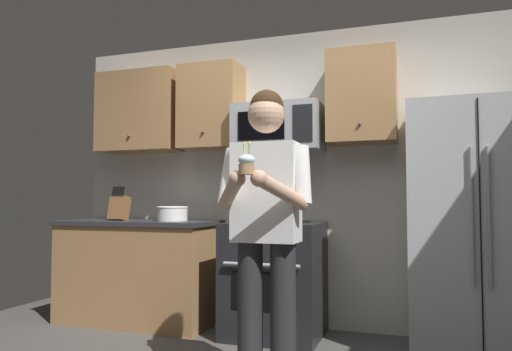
{
  "coord_description": "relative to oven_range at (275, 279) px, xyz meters",
  "views": [
    {
      "loc": [
        0.97,
        -2.41,
        1.1
      ],
      "look_at": [
        0.06,
        0.26,
        1.25
      ],
      "focal_mm": 33.46,
      "sensor_mm": 36.0,
      "label": 1
    }
  ],
  "objects": [
    {
      "name": "cabinet_row_upper",
      "position": [
        -0.57,
        0.17,
        1.49
      ],
      "size": [
        2.78,
        0.36,
        0.76
      ],
      "color": "#9E7247"
    },
    {
      "name": "cupcake",
      "position": [
        0.28,
        -1.44,
        0.83
      ],
      "size": [
        0.09,
        0.09,
        0.17
      ],
      "color": "#A87F56"
    },
    {
      "name": "knife_block",
      "position": [
        -1.48,
        -0.03,
        0.58
      ],
      "size": [
        0.16,
        0.15,
        0.32
      ],
      "color": "brown",
      "rests_on": "counter_left"
    },
    {
      "name": "counter_left",
      "position": [
        -1.3,
        0.02,
        0.0
      ],
      "size": [
        1.44,
        0.66,
        0.92
      ],
      "color": "#9E7247",
      "rests_on": "ground"
    },
    {
      "name": "microwave",
      "position": [
        0.0,
        0.12,
        1.26
      ],
      "size": [
        0.74,
        0.41,
        0.4
      ],
      "color": "#9EA0A5"
    },
    {
      "name": "bowl_large_white",
      "position": [
        -0.95,
        0.01,
        0.53
      ],
      "size": [
        0.28,
        0.28,
        0.13
      ],
      "color": "white",
      "rests_on": "counter_left"
    },
    {
      "name": "refrigerator",
      "position": [
        1.5,
        -0.04,
        0.44
      ],
      "size": [
        0.9,
        0.75,
        1.8
      ],
      "color": "#B7BABF",
      "rests_on": "ground"
    },
    {
      "name": "wall_back",
      "position": [
        0.15,
        0.39,
        0.84
      ],
      "size": [
        4.4,
        0.1,
        2.6
      ],
      "primitive_type": "cube",
      "color": "beige",
      "rests_on": "ground"
    },
    {
      "name": "oven_range",
      "position": [
        0.0,
        0.0,
        0.0
      ],
      "size": [
        0.76,
        0.7,
        0.93
      ],
      "color": "black",
      "rests_on": "ground"
    },
    {
      "name": "person",
      "position": [
        0.28,
        -1.11,
        0.53
      ],
      "size": [
        0.6,
        0.48,
        1.76
      ],
      "color": "#262628",
      "rests_on": "ground"
    }
  ]
}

